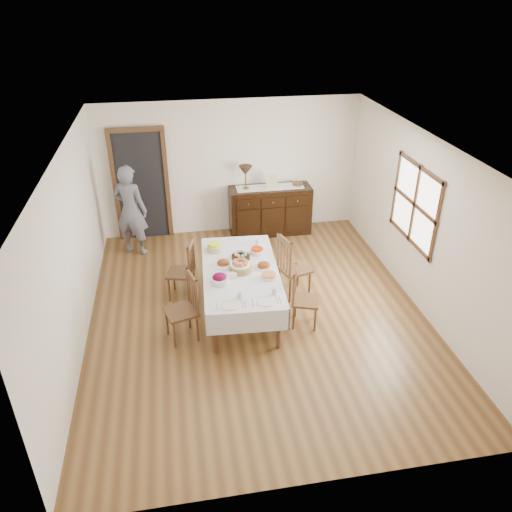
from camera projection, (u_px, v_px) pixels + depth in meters
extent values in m
plane|color=brown|center=(257.00, 313.00, 7.64)|extent=(6.00, 6.00, 0.00)
cube|color=white|center=(257.00, 147.00, 6.38)|extent=(5.00, 6.00, 0.02)
cube|color=white|center=(230.00, 168.00, 9.59)|extent=(5.00, 0.02, 2.60)
cube|color=white|center=(316.00, 389.00, 4.43)|extent=(5.00, 0.02, 2.60)
cube|color=white|center=(72.00, 252.00, 6.63)|extent=(0.02, 6.00, 2.60)
cube|color=white|center=(423.00, 225.00, 7.38)|extent=(0.02, 6.00, 2.60)
cube|color=white|center=(415.00, 204.00, 7.54)|extent=(0.02, 1.30, 1.10)
cube|color=#53351E|center=(415.00, 204.00, 7.54)|extent=(0.03, 1.46, 1.26)
cube|color=black|center=(142.00, 186.00, 9.42)|extent=(0.90, 0.06, 2.10)
cube|color=#53351E|center=(141.00, 187.00, 9.40)|extent=(1.04, 0.08, 2.18)
cube|color=silver|center=(240.00, 271.00, 7.34)|extent=(1.18, 2.18, 0.04)
cylinder|color=#53351E|center=(215.00, 332.00, 6.68)|extent=(0.06, 0.06, 0.68)
cylinder|color=#53351E|center=(279.00, 328.00, 6.77)|extent=(0.06, 0.06, 0.68)
cylinder|color=#53351E|center=(210.00, 264.00, 8.27)|extent=(0.06, 0.06, 0.68)
cylinder|color=#53351E|center=(262.00, 261.00, 8.36)|extent=(0.06, 0.06, 0.68)
cube|color=silver|center=(204.00, 281.00, 7.35)|extent=(0.14, 2.16, 0.33)
cube|color=silver|center=(277.00, 277.00, 7.46)|extent=(0.14, 2.16, 0.33)
cube|color=silver|center=(248.00, 322.00, 6.48)|extent=(1.10, 0.08, 0.33)
cube|color=silver|center=(235.00, 246.00, 8.34)|extent=(1.10, 0.08, 0.33)
cube|color=#53351E|center=(181.00, 312.00, 6.91)|extent=(0.52, 0.52, 0.04)
cylinder|color=#53351E|center=(167.00, 322.00, 7.09)|extent=(0.04, 0.04, 0.43)
cylinder|color=#53351E|center=(175.00, 335.00, 6.82)|extent=(0.04, 0.04, 0.43)
cylinder|color=#53351E|center=(189.00, 316.00, 7.22)|extent=(0.04, 0.04, 0.43)
cylinder|color=#53351E|center=(198.00, 329.00, 6.96)|extent=(0.04, 0.04, 0.43)
cylinder|color=#53351E|center=(188.00, 286.00, 6.99)|extent=(0.04, 0.04, 0.55)
cylinder|color=#53351E|center=(197.00, 298.00, 6.71)|extent=(0.04, 0.04, 0.55)
cube|color=#53351E|center=(192.00, 277.00, 6.73)|extent=(0.15, 0.39, 0.08)
cylinder|color=#53351E|center=(190.00, 290.00, 6.93)|extent=(0.02, 0.02, 0.46)
cylinder|color=#53351E|center=(193.00, 293.00, 6.86)|extent=(0.02, 0.02, 0.46)
cylinder|color=#53351E|center=(195.00, 296.00, 6.79)|extent=(0.02, 0.02, 0.46)
cube|color=#53351E|center=(181.00, 273.00, 7.85)|extent=(0.50, 0.50, 0.04)
cylinder|color=#53351E|center=(174.00, 279.00, 8.12)|extent=(0.03, 0.03, 0.42)
cylinder|color=#53351E|center=(169.00, 290.00, 7.83)|extent=(0.03, 0.03, 0.42)
cylinder|color=#53351E|center=(194.00, 280.00, 8.09)|extent=(0.03, 0.03, 0.42)
cylinder|color=#53351E|center=(190.00, 291.00, 7.80)|extent=(0.03, 0.03, 0.42)
cylinder|color=#53351E|center=(193.00, 253.00, 7.86)|extent=(0.04, 0.04, 0.54)
cylinder|color=#53351E|center=(189.00, 264.00, 7.55)|extent=(0.04, 0.04, 0.54)
cube|color=#53351E|center=(190.00, 245.00, 7.59)|extent=(0.14, 0.39, 0.08)
cylinder|color=#53351E|center=(192.00, 256.00, 7.79)|extent=(0.02, 0.02, 0.45)
cylinder|color=#53351E|center=(191.00, 259.00, 7.71)|extent=(0.02, 0.02, 0.45)
cylinder|color=#53351E|center=(190.00, 262.00, 7.64)|extent=(0.02, 0.02, 0.45)
cube|color=#53351E|center=(306.00, 301.00, 7.22)|extent=(0.48, 0.48, 0.04)
cylinder|color=#53351E|center=(315.00, 320.00, 7.17)|extent=(0.03, 0.03, 0.39)
cylinder|color=#53351E|center=(316.00, 308.00, 7.43)|extent=(0.03, 0.03, 0.39)
cylinder|color=#53351E|center=(294.00, 318.00, 7.21)|extent=(0.03, 0.03, 0.39)
cylinder|color=#53351E|center=(295.00, 306.00, 7.47)|extent=(0.03, 0.03, 0.39)
cylinder|color=#53351E|center=(294.00, 291.00, 6.97)|extent=(0.04, 0.04, 0.51)
cylinder|color=#53351E|center=(296.00, 279.00, 7.26)|extent=(0.04, 0.04, 0.51)
cube|color=#53351E|center=(295.00, 272.00, 7.01)|extent=(0.15, 0.36, 0.07)
cylinder|color=#53351E|center=(294.00, 289.00, 7.05)|extent=(0.02, 0.02, 0.42)
cylinder|color=#53351E|center=(294.00, 286.00, 7.12)|extent=(0.02, 0.02, 0.42)
cylinder|color=#53351E|center=(295.00, 283.00, 7.19)|extent=(0.02, 0.02, 0.42)
cube|color=#53351E|center=(295.00, 269.00, 7.88)|extent=(0.55, 0.55, 0.04)
cylinder|color=#53351E|center=(309.00, 285.00, 7.93)|extent=(0.04, 0.04, 0.45)
cylinder|color=#53351E|center=(298.00, 274.00, 8.21)|extent=(0.04, 0.04, 0.45)
cylinder|color=#53351E|center=(290.00, 290.00, 7.79)|extent=(0.04, 0.04, 0.45)
cylinder|color=#53351E|center=(279.00, 279.00, 8.07)|extent=(0.04, 0.04, 0.45)
cylinder|color=#53351E|center=(290.00, 261.00, 7.51)|extent=(0.04, 0.04, 0.59)
cylinder|color=#53351E|center=(278.00, 250.00, 7.81)|extent=(0.04, 0.04, 0.59)
cube|color=#53351E|center=(285.00, 241.00, 7.54)|extent=(0.16, 0.41, 0.08)
cylinder|color=#53351E|center=(287.00, 259.00, 7.59)|extent=(0.02, 0.02, 0.48)
cylinder|color=#53351E|center=(284.00, 257.00, 7.67)|extent=(0.02, 0.02, 0.48)
cylinder|color=#53351E|center=(281.00, 254.00, 7.74)|extent=(0.02, 0.02, 0.48)
cube|color=black|center=(270.00, 210.00, 9.86)|extent=(1.59, 0.53, 0.95)
cube|color=black|center=(248.00, 204.00, 9.41)|extent=(0.45, 0.02, 0.19)
sphere|color=brown|center=(248.00, 204.00, 9.40)|extent=(0.03, 0.03, 0.03)
cube|color=black|center=(273.00, 202.00, 9.48)|extent=(0.45, 0.02, 0.19)
sphere|color=brown|center=(273.00, 203.00, 9.47)|extent=(0.03, 0.03, 0.03)
cube|color=black|center=(297.00, 201.00, 9.56)|extent=(0.45, 0.02, 0.19)
sphere|color=brown|center=(298.00, 201.00, 9.54)|extent=(0.03, 0.03, 0.03)
imported|color=slate|center=(130.00, 208.00, 8.91)|extent=(0.66, 0.56, 1.81)
cylinder|color=olive|center=(240.00, 268.00, 7.27)|extent=(0.33, 0.33, 0.10)
cylinder|color=white|center=(240.00, 264.00, 7.24)|extent=(0.30, 0.30, 0.02)
sphere|color=#B96739|center=(246.00, 262.00, 7.24)|extent=(0.08, 0.08, 0.08)
sphere|color=#B96739|center=(244.00, 260.00, 7.29)|extent=(0.08, 0.08, 0.08)
sphere|color=#B96739|center=(239.00, 260.00, 7.30)|extent=(0.08, 0.08, 0.08)
sphere|color=#B96739|center=(236.00, 261.00, 7.27)|extent=(0.08, 0.08, 0.08)
sphere|color=#B96739|center=(234.00, 263.00, 7.21)|extent=(0.08, 0.08, 0.08)
sphere|color=#B96739|center=(237.00, 265.00, 7.17)|extent=(0.08, 0.08, 0.08)
sphere|color=#B96739|center=(241.00, 265.00, 7.16)|extent=(0.08, 0.08, 0.08)
sphere|color=#B96739|center=(245.00, 264.00, 7.19)|extent=(0.08, 0.08, 0.08)
cylinder|color=black|center=(241.00, 257.00, 7.60)|extent=(0.28, 0.28, 0.05)
ellipsoid|color=pink|center=(246.00, 254.00, 7.59)|extent=(0.05, 0.05, 0.06)
ellipsoid|color=#64CEE8|center=(244.00, 252.00, 7.63)|extent=(0.05, 0.05, 0.06)
ellipsoid|color=#78C26C|center=(241.00, 252.00, 7.65)|extent=(0.05, 0.05, 0.06)
ellipsoid|color=#D78053|center=(238.00, 252.00, 7.63)|extent=(0.05, 0.05, 0.06)
ellipsoid|color=#CFA2F0|center=(236.00, 254.00, 7.59)|extent=(0.05, 0.05, 0.06)
ellipsoid|color=#FEFF5A|center=(236.00, 255.00, 7.55)|extent=(0.05, 0.05, 0.06)
ellipsoid|color=pink|center=(239.00, 256.00, 7.52)|extent=(0.05, 0.05, 0.06)
ellipsoid|color=#64CEE8|center=(242.00, 256.00, 7.52)|extent=(0.05, 0.05, 0.06)
ellipsoid|color=#78C26C|center=(245.00, 255.00, 7.55)|extent=(0.05, 0.05, 0.06)
cylinder|color=silver|center=(223.00, 264.00, 7.44)|extent=(0.34, 0.34, 0.02)
ellipsoid|color=maroon|center=(223.00, 263.00, 7.43)|extent=(0.19, 0.16, 0.11)
cylinder|color=silver|center=(264.00, 267.00, 7.38)|extent=(0.27, 0.27, 0.02)
ellipsoid|color=maroon|center=(264.00, 265.00, 7.36)|extent=(0.19, 0.16, 0.11)
cylinder|color=silver|center=(220.00, 281.00, 6.99)|extent=(0.26, 0.26, 0.08)
ellipsoid|color=#5E022A|center=(220.00, 277.00, 6.96)|extent=(0.20, 0.17, 0.11)
cylinder|color=silver|center=(257.00, 251.00, 7.75)|extent=(0.23, 0.23, 0.06)
cylinder|color=red|center=(257.00, 249.00, 7.73)|extent=(0.18, 0.18, 0.03)
cylinder|color=#CCBC80|center=(215.00, 248.00, 7.81)|extent=(0.24, 0.24, 0.10)
cylinder|color=yellow|center=(214.00, 244.00, 7.77)|extent=(0.20, 0.20, 0.04)
cylinder|color=silver|center=(269.00, 277.00, 7.11)|extent=(0.21, 0.21, 0.05)
cylinder|color=orange|center=(269.00, 274.00, 7.09)|extent=(0.20, 0.20, 0.02)
cube|color=silver|center=(232.00, 275.00, 7.12)|extent=(0.14, 0.10, 0.07)
cylinder|color=silver|center=(230.00, 305.00, 6.52)|extent=(0.25, 0.25, 0.01)
cube|color=white|center=(217.00, 307.00, 6.50)|extent=(0.09, 0.12, 0.01)
cube|color=silver|center=(217.00, 306.00, 6.49)|extent=(0.02, 0.16, 0.01)
cube|color=silver|center=(242.00, 304.00, 6.55)|extent=(0.02, 0.18, 0.01)
cube|color=silver|center=(245.00, 304.00, 6.55)|extent=(0.03, 0.14, 0.01)
cylinder|color=silver|center=(240.00, 295.00, 6.65)|extent=(0.07, 0.07, 0.10)
cylinder|color=silver|center=(266.00, 301.00, 6.60)|extent=(0.25, 0.25, 0.01)
cube|color=white|center=(253.00, 303.00, 6.57)|extent=(0.09, 0.12, 0.01)
cube|color=silver|center=(253.00, 302.00, 6.57)|extent=(0.02, 0.16, 0.01)
cube|color=silver|center=(277.00, 300.00, 6.62)|extent=(0.02, 0.18, 0.01)
cube|color=silver|center=(280.00, 300.00, 6.63)|extent=(0.03, 0.14, 0.01)
cylinder|color=silver|center=(274.00, 291.00, 6.73)|extent=(0.07, 0.07, 0.10)
cylinder|color=silver|center=(222.00, 245.00, 7.89)|extent=(0.07, 0.07, 0.09)
cylinder|color=silver|center=(258.00, 242.00, 7.99)|extent=(0.06, 0.06, 0.10)
cube|color=white|center=(270.00, 187.00, 9.64)|extent=(1.30, 0.35, 0.01)
cylinder|color=brown|center=(246.00, 188.00, 9.56)|extent=(0.12, 0.12, 0.03)
cylinder|color=brown|center=(246.00, 181.00, 9.49)|extent=(0.02, 0.02, 0.25)
cone|color=#3C281D|center=(246.00, 171.00, 9.39)|extent=(0.26, 0.26, 0.18)
cube|color=#C5BB8F|center=(272.00, 182.00, 9.51)|extent=(0.22, 0.08, 0.28)
cylinder|color=#53351E|center=(298.00, 184.00, 9.73)|extent=(0.20, 0.20, 0.06)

